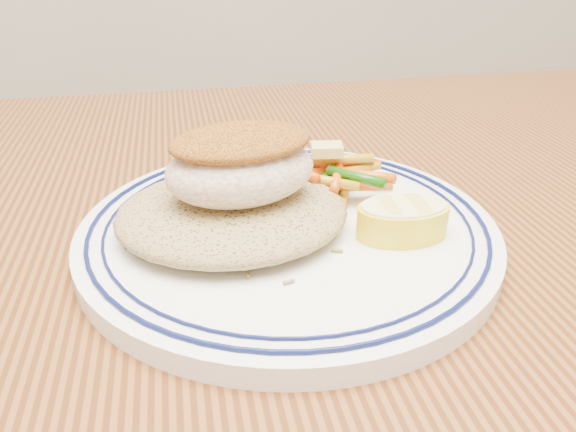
{
  "coord_description": "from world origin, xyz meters",
  "views": [
    {
      "loc": [
        -0.09,
        -0.3,
        0.95
      ],
      "look_at": [
        -0.03,
        0.03,
        0.77
      ],
      "focal_mm": 35.0,
      "sensor_mm": 36.0,
      "label": 1
    }
  ],
  "objects_px": {
    "plate": "(288,229)",
    "vegetable_pile": "(329,176)",
    "rice_pilaf": "(232,208)",
    "dining_table": "(329,371)",
    "fish_fillet": "(241,163)",
    "lemon_wedge": "(403,218)"
  },
  "relations": [
    {
      "from": "dining_table",
      "to": "lemon_wedge",
      "type": "xyz_separation_m",
      "value": [
        0.04,
        -0.0,
        0.13
      ]
    },
    {
      "from": "dining_table",
      "to": "plate",
      "type": "distance_m",
      "value": 0.11
    },
    {
      "from": "dining_table",
      "to": "rice_pilaf",
      "type": "xyz_separation_m",
      "value": [
        -0.06,
        0.03,
        0.13
      ]
    },
    {
      "from": "fish_fillet",
      "to": "lemon_wedge",
      "type": "bearing_deg",
      "value": -16.51
    },
    {
      "from": "plate",
      "to": "fish_fillet",
      "type": "distance_m",
      "value": 0.06
    },
    {
      "from": "dining_table",
      "to": "rice_pilaf",
      "type": "relative_size",
      "value": 9.64
    },
    {
      "from": "dining_table",
      "to": "lemon_wedge",
      "type": "distance_m",
      "value": 0.13
    },
    {
      "from": "vegetable_pile",
      "to": "lemon_wedge",
      "type": "bearing_deg",
      "value": -67.72
    },
    {
      "from": "plate",
      "to": "lemon_wedge",
      "type": "distance_m",
      "value": 0.08
    },
    {
      "from": "dining_table",
      "to": "vegetable_pile",
      "type": "xyz_separation_m",
      "value": [
        0.01,
        0.07,
        0.13
      ]
    },
    {
      "from": "plate",
      "to": "dining_table",
      "type": "bearing_deg",
      "value": -51.41
    },
    {
      "from": "dining_table",
      "to": "vegetable_pile",
      "type": "distance_m",
      "value": 0.15
    },
    {
      "from": "dining_table",
      "to": "vegetable_pile",
      "type": "height_order",
      "value": "vegetable_pile"
    },
    {
      "from": "rice_pilaf",
      "to": "vegetable_pile",
      "type": "relative_size",
      "value": 1.42
    },
    {
      "from": "lemon_wedge",
      "to": "plate",
      "type": "bearing_deg",
      "value": 154.69
    },
    {
      "from": "fish_fillet",
      "to": "vegetable_pile",
      "type": "distance_m",
      "value": 0.09
    },
    {
      "from": "dining_table",
      "to": "fish_fillet",
      "type": "height_order",
      "value": "fish_fillet"
    },
    {
      "from": "dining_table",
      "to": "fish_fillet",
      "type": "relative_size",
      "value": 13.84
    },
    {
      "from": "plate",
      "to": "vegetable_pile",
      "type": "relative_size",
      "value": 2.63
    },
    {
      "from": "plate",
      "to": "vegetable_pile",
      "type": "xyz_separation_m",
      "value": [
        0.04,
        0.04,
        0.02
      ]
    },
    {
      "from": "vegetable_pile",
      "to": "lemon_wedge",
      "type": "xyz_separation_m",
      "value": [
        0.03,
        -0.07,
        -0.0
      ]
    },
    {
      "from": "dining_table",
      "to": "fish_fillet",
      "type": "distance_m",
      "value": 0.17
    }
  ]
}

